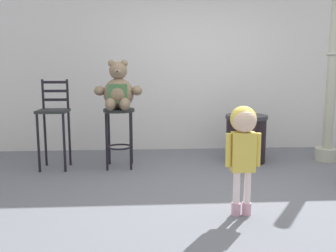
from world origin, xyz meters
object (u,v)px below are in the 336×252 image
Objects in this scene: bar_stool_with_teddy at (119,125)px; child_walking at (243,137)px; teddy_bear at (118,91)px; lamppost at (331,90)px; trash_bin at (246,138)px; bar_chair_empty at (54,117)px.

bar_stool_with_teddy is 2.10m from child_walking.
lamppost is at bearing 3.88° from teddy_bear.
child_walking is 1.48× the size of trash_bin.
child_walking is at bearing -54.21° from teddy_bear.
trash_bin is at bearing 179.31° from lamppost.
trash_bin is at bearing 3.97° from bar_chair_empty.
bar_stool_with_teddy is 0.67× the size of bar_chair_empty.
lamppost is (1.20, -0.01, 0.68)m from trash_bin.
bar_chair_empty is at bearing -177.49° from lamppost.
bar_stool_with_teddy is 1.18× the size of trash_bin.
bar_stool_with_teddy is 0.30× the size of lamppost.
teddy_bear reaches higher than bar_chair_empty.
teddy_bear is 0.24× the size of lamppost.
teddy_bear is 0.65× the size of child_walking.
lamppost is at bearing 18.06° from child_walking.
child_walking is 2.59m from lamppost.
lamppost reaches higher than bar_chair_empty.
child_walking is (1.21, -1.67, -0.30)m from teddy_bear.
child_walking is (1.21, -1.71, 0.15)m from bar_stool_with_teddy.
teddy_bear is at bearing -173.06° from trash_bin.
teddy_bear reaches higher than child_walking.
trash_bin is (0.57, 1.89, -0.38)m from child_walking.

